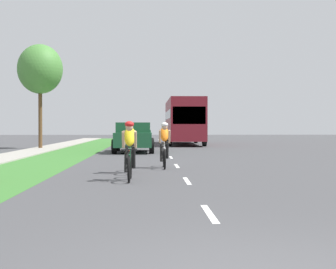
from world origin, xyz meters
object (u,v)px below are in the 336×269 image
object	(u,v)px
pickup_dark_green	(134,137)
bus_maroon	(184,119)
cyclist_trailing	(130,147)
cyclist_distant	(164,145)
street_tree_near	(40,69)
cyclist_lead	(130,150)

from	to	relation	value
pickup_dark_green	bus_maroon	distance (m)	12.74
cyclist_trailing	cyclist_distant	size ratio (longest dim) A/B	1.00
pickup_dark_green	bus_maroon	world-z (taller)	bus_maroon
cyclist_distant	bus_maroon	bearing A→B (deg)	84.55
pickup_dark_green	street_tree_near	distance (m)	8.80
cyclist_lead	pickup_dark_green	distance (m)	14.81
cyclist_trailing	cyclist_distant	world-z (taller)	same
cyclist_lead	cyclist_distant	size ratio (longest dim) A/B	1.00
cyclist_trailing	street_tree_near	xyz separation A→B (m)	(-6.36, 17.31, 4.25)
street_tree_near	bus_maroon	bearing A→B (deg)	37.66
cyclist_distant	pickup_dark_green	bearing A→B (deg)	97.31
street_tree_near	cyclist_lead	bearing A→B (deg)	-71.73
bus_maroon	pickup_dark_green	bearing A→B (deg)	-106.32
cyclist_lead	street_tree_near	size ratio (longest dim) A/B	0.26
bus_maroon	street_tree_near	world-z (taller)	street_tree_near
bus_maroon	cyclist_trailing	bearing A→B (deg)	-97.60
cyclist_distant	pickup_dark_green	distance (m)	10.84
cyclist_trailing	cyclist_distant	distance (m)	2.15
pickup_dark_green	street_tree_near	size ratio (longest dim) A/B	0.77
cyclist_trailing	pickup_dark_green	size ratio (longest dim) A/B	0.34
cyclist_distant	bus_maroon	world-z (taller)	bus_maroon
cyclist_trailing	bus_maroon	size ratio (longest dim) A/B	0.15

